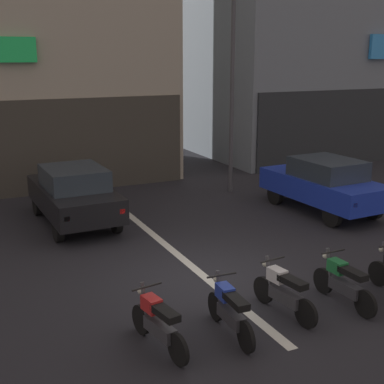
{
  "coord_description": "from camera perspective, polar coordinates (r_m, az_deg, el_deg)",
  "views": [
    {
      "loc": [
        -4.74,
        -9.2,
        4.61
      ],
      "look_at": [
        0.55,
        2.0,
        1.4
      ],
      "focal_mm": 49.52,
      "sensor_mm": 36.0,
      "label": 1
    }
  ],
  "objects": [
    {
      "name": "motorcycle_green_row_right_mid",
      "position": [
        10.53,
        16.0,
        -9.3
      ],
      "size": [
        0.55,
        1.67,
        0.98
      ],
      "color": "black",
      "rests_on": "ground"
    },
    {
      "name": "motorcycle_white_row_centre",
      "position": [
        9.92,
        9.84,
        -10.46
      ],
      "size": [
        0.55,
        1.67,
        0.98
      ],
      "color": "black",
      "rests_on": "ground"
    },
    {
      "name": "street_lamp",
      "position": [
        17.95,
        4.38,
        13.12
      ],
      "size": [
        0.36,
        0.36,
        6.88
      ],
      "color": "#47474C",
      "rests_on": "ground"
    },
    {
      "name": "lane_centre_line",
      "position": [
        16.57,
        -7.65,
        -1.74
      ],
      "size": [
        0.2,
        18.0,
        0.01
      ],
      "primitive_type": "cube",
      "color": "silver",
      "rests_on": "ground"
    },
    {
      "name": "building_mid_block",
      "position": [
        22.18,
        -15.88,
        15.87
      ],
      "size": [
        8.58,
        7.85,
        10.69
      ],
      "color": "#B2A893",
      "rests_on": "ground"
    },
    {
      "name": "car_blue_parked_kerbside",
      "position": [
        16.34,
        14.03,
        0.92
      ],
      "size": [
        1.95,
        4.18,
        1.64
      ],
      "color": "black",
      "rests_on": "ground"
    },
    {
      "name": "car_black_crossing_near",
      "position": [
        15.06,
        -12.61,
        -0.14
      ],
      "size": [
        1.88,
        4.15,
        1.64
      ],
      "color": "black",
      "rests_on": "ground"
    },
    {
      "name": "motorcycle_red_row_leftmost",
      "position": [
        8.75,
        -3.69,
        -13.83
      ],
      "size": [
        0.55,
        1.66,
        0.98
      ],
      "color": "black",
      "rests_on": "ground"
    },
    {
      "name": "motorcycle_blue_row_left_mid",
      "position": [
        9.14,
        4.08,
        -12.54
      ],
      "size": [
        0.55,
        1.67,
        0.98
      ],
      "color": "black",
      "rests_on": "ground"
    },
    {
      "name": "ground_plane",
      "position": [
        11.33,
        1.83,
        -9.49
      ],
      "size": [
        120.0,
        120.0,
        0.0
      ],
      "primitive_type": "plane",
      "color": "#232328"
    }
  ]
}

